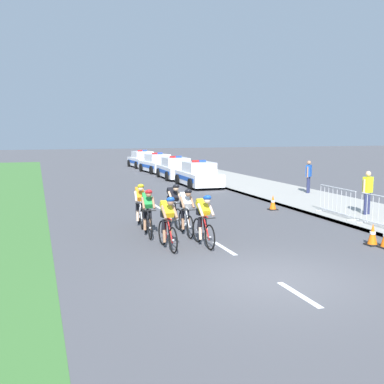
{
  "coord_description": "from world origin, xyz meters",
  "views": [
    {
      "loc": [
        -4.97,
        -9.14,
        3.31
      ],
      "look_at": [
        0.37,
        6.95,
        1.1
      ],
      "focal_mm": 43.9,
      "sensor_mm": 36.0,
      "label": 1
    }
  ],
  "objects_px": {
    "cyclist_fifth": "(140,204)",
    "crowd_barrier_middle": "(337,202)",
    "cyclist_sixth": "(173,205)",
    "spectator_closest": "(368,189)",
    "cyclist_lead": "(168,222)",
    "police_car_second": "(175,169)",
    "traffic_cone_mid": "(273,203)",
    "spectator_middle": "(309,174)",
    "cyclist_third": "(148,212)",
    "traffic_cone_near": "(373,235)",
    "police_car_third": "(157,164)",
    "police_car_nearest": "(198,175)",
    "crowd_barrier_front": "(384,213)",
    "police_car_furthest": "(142,160)",
    "cyclist_fourth": "(186,211)",
    "cyclist_second": "(204,219)"
  },
  "relations": [
    {
      "from": "police_car_nearest",
      "to": "spectator_closest",
      "type": "distance_m",
      "value": 11.96
    },
    {
      "from": "police_car_third",
      "to": "crowd_barrier_middle",
      "type": "xyz_separation_m",
      "value": [
        1.6,
        -21.61,
        -0.03
      ]
    },
    {
      "from": "crowd_barrier_middle",
      "to": "traffic_cone_near",
      "type": "xyz_separation_m",
      "value": [
        -1.55,
        -3.93,
        -0.34
      ]
    },
    {
      "from": "cyclist_sixth",
      "to": "spectator_middle",
      "type": "bearing_deg",
      "value": 32.37
    },
    {
      "from": "police_car_nearest",
      "to": "police_car_third",
      "type": "xyz_separation_m",
      "value": [
        0.0,
        10.16,
        0.0
      ]
    },
    {
      "from": "cyclist_lead",
      "to": "cyclist_third",
      "type": "relative_size",
      "value": 1.0
    },
    {
      "from": "cyclist_lead",
      "to": "police_car_nearest",
      "type": "relative_size",
      "value": 0.39
    },
    {
      "from": "cyclist_second",
      "to": "crowd_barrier_front",
      "type": "height_order",
      "value": "cyclist_second"
    },
    {
      "from": "cyclist_lead",
      "to": "cyclist_fourth",
      "type": "xyz_separation_m",
      "value": [
        1.02,
        1.51,
        0.0
      ]
    },
    {
      "from": "cyclist_second",
      "to": "police_car_nearest",
      "type": "height_order",
      "value": "police_car_nearest"
    },
    {
      "from": "cyclist_lead",
      "to": "traffic_cone_near",
      "type": "relative_size",
      "value": 2.69
    },
    {
      "from": "cyclist_fifth",
      "to": "crowd_barrier_middle",
      "type": "distance_m",
      "value": 7.46
    },
    {
      "from": "police_car_furthest",
      "to": "cyclist_fourth",
      "type": "bearing_deg",
      "value": -99.53
    },
    {
      "from": "police_car_nearest",
      "to": "police_car_furthest",
      "type": "xyz_separation_m",
      "value": [
        0.0,
        15.7,
        0.0
      ]
    },
    {
      "from": "crowd_barrier_front",
      "to": "police_car_nearest",
      "type": "bearing_deg",
      "value": 96.45
    },
    {
      "from": "cyclist_fifth",
      "to": "traffic_cone_mid",
      "type": "distance_m",
      "value": 6.3
    },
    {
      "from": "cyclist_fourth",
      "to": "spectator_closest",
      "type": "height_order",
      "value": "spectator_closest"
    },
    {
      "from": "cyclist_fifth",
      "to": "traffic_cone_near",
      "type": "relative_size",
      "value": 2.69
    },
    {
      "from": "cyclist_lead",
      "to": "crowd_barrier_middle",
      "type": "xyz_separation_m",
      "value": [
        7.34,
        2.49,
        -0.14
      ]
    },
    {
      "from": "police_car_nearest",
      "to": "traffic_cone_near",
      "type": "bearing_deg",
      "value": -89.82
    },
    {
      "from": "police_car_nearest",
      "to": "traffic_cone_near",
      "type": "relative_size",
      "value": 6.93
    },
    {
      "from": "spectator_middle",
      "to": "spectator_closest",
      "type": "bearing_deg",
      "value": -102.0
    },
    {
      "from": "cyclist_third",
      "to": "police_car_furthest",
      "type": "distance_m",
      "value": 28.49
    },
    {
      "from": "police_car_second",
      "to": "spectator_closest",
      "type": "xyz_separation_m",
      "value": [
        2.85,
        -16.53,
        0.4
      ]
    },
    {
      "from": "cyclist_fifth",
      "to": "traffic_cone_mid",
      "type": "xyz_separation_m",
      "value": [
        6.05,
        1.67,
        -0.48
      ]
    },
    {
      "from": "police_car_second",
      "to": "crowd_barrier_front",
      "type": "height_order",
      "value": "police_car_second"
    },
    {
      "from": "traffic_cone_near",
      "to": "crowd_barrier_middle",
      "type": "bearing_deg",
      "value": 68.49
    },
    {
      "from": "cyclist_third",
      "to": "spectator_closest",
      "type": "relative_size",
      "value": 1.03
    },
    {
      "from": "cyclist_third",
      "to": "crowd_barrier_front",
      "type": "distance_m",
      "value": 7.72
    },
    {
      "from": "cyclist_sixth",
      "to": "spectator_closest",
      "type": "relative_size",
      "value": 1.03
    },
    {
      "from": "police_car_nearest",
      "to": "crowd_barrier_front",
      "type": "height_order",
      "value": "police_car_nearest"
    },
    {
      "from": "spectator_closest",
      "to": "police_car_second",
      "type": "bearing_deg",
      "value": 99.8
    },
    {
      "from": "cyclist_lead",
      "to": "police_car_second",
      "type": "bearing_deg",
      "value": 73.08
    },
    {
      "from": "police_car_furthest",
      "to": "spectator_middle",
      "type": "distance_m",
      "value": 21.5
    },
    {
      "from": "traffic_cone_mid",
      "to": "cyclist_lead",
      "type": "bearing_deg",
      "value": -140.02
    },
    {
      "from": "cyclist_sixth",
      "to": "crowd_barrier_front",
      "type": "distance_m",
      "value": 7.0
    },
    {
      "from": "cyclist_lead",
      "to": "police_car_second",
      "type": "relative_size",
      "value": 0.39
    },
    {
      "from": "traffic_cone_mid",
      "to": "spectator_middle",
      "type": "xyz_separation_m",
      "value": [
        3.93,
        3.54,
        0.77
      ]
    },
    {
      "from": "police_car_furthest",
      "to": "police_car_third",
      "type": "bearing_deg",
      "value": -89.99
    },
    {
      "from": "spectator_middle",
      "to": "cyclist_second",
      "type": "bearing_deg",
      "value": -135.97
    },
    {
      "from": "cyclist_lead",
      "to": "crowd_barrier_middle",
      "type": "bearing_deg",
      "value": 18.76
    },
    {
      "from": "cyclist_third",
      "to": "traffic_cone_near",
      "type": "xyz_separation_m",
      "value": [
        5.95,
        -3.21,
        -0.48
      ]
    },
    {
      "from": "crowd_barrier_middle",
      "to": "traffic_cone_near",
      "type": "relative_size",
      "value": 3.63
    },
    {
      "from": "cyclist_fifth",
      "to": "traffic_cone_near",
      "type": "bearing_deg",
      "value": -39.21
    },
    {
      "from": "cyclist_third",
      "to": "cyclist_fifth",
      "type": "xyz_separation_m",
      "value": [
        0.09,
        1.57,
        0.0
      ]
    },
    {
      "from": "cyclist_second",
      "to": "police_car_furthest",
      "type": "xyz_separation_m",
      "value": [
        4.66,
        29.63,
        -0.11
      ]
    },
    {
      "from": "police_car_second",
      "to": "police_car_third",
      "type": "xyz_separation_m",
      "value": [
        0.0,
        5.24,
        0.0
      ]
    },
    {
      "from": "cyclist_second",
      "to": "cyclist_third",
      "type": "height_order",
      "value": "same"
    },
    {
      "from": "cyclist_fifth",
      "to": "police_car_nearest",
      "type": "xyz_separation_m",
      "value": [
        5.81,
        10.6,
        -0.11
      ]
    },
    {
      "from": "spectator_closest",
      "to": "spectator_middle",
      "type": "relative_size",
      "value": 1.0
    }
  ]
}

